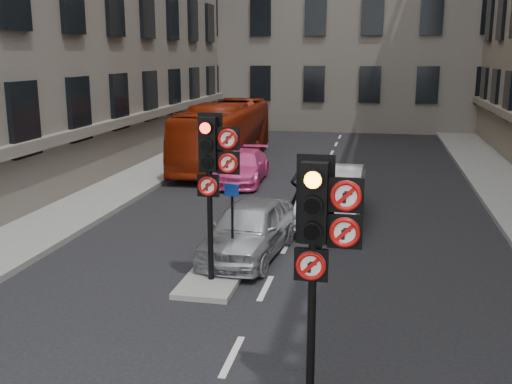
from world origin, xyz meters
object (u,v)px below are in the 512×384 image
at_px(signal_near, 320,229).
at_px(info_sign, 232,214).
at_px(motorcycle, 326,226).
at_px(motorcyclist, 302,192).
at_px(signal_far, 213,162).
at_px(car_white, 333,194).
at_px(car_silver, 249,229).
at_px(bus_red, 225,134).
at_px(car_pink, 242,167).

xyz_separation_m(signal_near, info_sign, (-2.39, 4.74, -1.20)).
distance_m(motorcycle, motorcyclist, 1.97).
bearing_deg(motorcyclist, signal_far, 55.09).
relative_size(signal_far, car_white, 0.75).
distance_m(signal_near, motorcycle, 7.67).
height_order(signal_near, motorcycle, signal_near).
height_order(car_silver, info_sign, info_sign).
height_order(bus_red, info_sign, bus_red).
bearing_deg(car_pink, bus_red, 111.83).
xyz_separation_m(signal_near, car_white, (-0.51, 9.71, -1.80)).
height_order(car_white, bus_red, bus_red).
xyz_separation_m(car_pink, motorcyclist, (2.98, -5.29, 0.35)).
bearing_deg(info_sign, motorcyclist, 89.41).
xyz_separation_m(car_white, motorcyclist, (-0.85, -0.65, 0.18)).
bearing_deg(signal_near, car_white, 93.03).
bearing_deg(car_pink, car_silver, -78.69).
bearing_deg(car_white, motorcyclist, -141.44).
xyz_separation_m(car_silver, car_pink, (-2.07, 8.34, -0.08)).
relative_size(signal_near, motorcycle, 2.25).
relative_size(car_pink, info_sign, 2.14).
bearing_deg(car_white, car_silver, -114.34).
xyz_separation_m(car_white, motorcycle, (0.01, -2.35, -0.31)).
height_order(signal_far, motorcycle, signal_far).
bearing_deg(motorcyclist, info_sign, 55.50).
relative_size(bus_red, motorcycle, 6.23).
relative_size(bus_red, motorcyclist, 5.15).
height_order(car_silver, motorcycle, car_silver).
xyz_separation_m(motorcyclist, info_sign, (-1.03, -4.32, 0.43)).
bearing_deg(car_white, signal_near, -85.89).
xyz_separation_m(signal_far, info_sign, (0.21, 0.74, -1.32)).
distance_m(car_silver, info_sign, 1.45).
bearing_deg(info_sign, car_silver, 97.65).
bearing_deg(car_silver, car_white, 70.12).
relative_size(car_white, info_sign, 2.43).
relative_size(car_silver, car_pink, 0.97).
relative_size(car_pink, motorcyclist, 2.18).
height_order(car_white, info_sign, info_sign).
distance_m(bus_red, motorcycle, 11.84).
bearing_deg(signal_near, motorcycle, 93.92).
relative_size(signal_near, car_white, 0.75).
bearing_deg(info_sign, signal_far, -93.34).
xyz_separation_m(car_white, car_pink, (-3.83, 4.64, -0.18)).
xyz_separation_m(signal_far, motorcycle, (2.10, 3.36, -2.23)).
bearing_deg(car_silver, signal_far, -93.72).
bearing_deg(car_silver, info_sign, -89.58).
distance_m(signal_far, info_sign, 1.52).
distance_m(signal_near, motorcyclist, 9.30).
distance_m(car_pink, motorcycle, 7.97).
bearing_deg(motorcycle, car_pink, 128.51).
bearing_deg(info_sign, car_white, 82.12).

